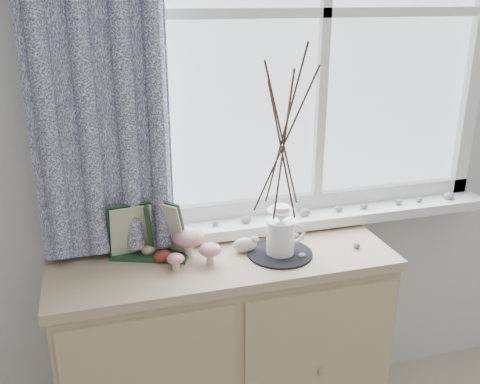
{
  "coord_description": "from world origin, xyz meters",
  "views": [
    {
      "loc": [
        -0.56,
        0.12,
        1.71
      ],
      "look_at": [
        -0.1,
        1.7,
        1.1
      ],
      "focal_mm": 40.0,
      "sensor_mm": 36.0,
      "label": 1
    }
  ],
  "objects_px": {
    "sideboard": "(224,356)",
    "botanical_book": "(150,232)",
    "toadstool_cluster": "(192,243)",
    "twig_pitcher": "(283,137)"
  },
  "relations": [
    {
      "from": "sideboard",
      "to": "botanical_book",
      "type": "height_order",
      "value": "botanical_book"
    },
    {
      "from": "sideboard",
      "to": "botanical_book",
      "type": "relative_size",
      "value": 3.95
    },
    {
      "from": "botanical_book",
      "to": "toadstool_cluster",
      "type": "relative_size",
      "value": 1.61
    },
    {
      "from": "botanical_book",
      "to": "toadstool_cluster",
      "type": "xyz_separation_m",
      "value": [
        0.14,
        -0.03,
        -0.04
      ]
    },
    {
      "from": "sideboard",
      "to": "twig_pitcher",
      "type": "height_order",
      "value": "twig_pitcher"
    },
    {
      "from": "sideboard",
      "to": "twig_pitcher",
      "type": "distance_m",
      "value": 0.88
    },
    {
      "from": "botanical_book",
      "to": "toadstool_cluster",
      "type": "distance_m",
      "value": 0.15
    },
    {
      "from": "twig_pitcher",
      "to": "botanical_book",
      "type": "bearing_deg",
      "value": 176.47
    },
    {
      "from": "sideboard",
      "to": "botanical_book",
      "type": "bearing_deg",
      "value": 171.25
    },
    {
      "from": "sideboard",
      "to": "twig_pitcher",
      "type": "bearing_deg",
      "value": -13.02
    }
  ]
}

